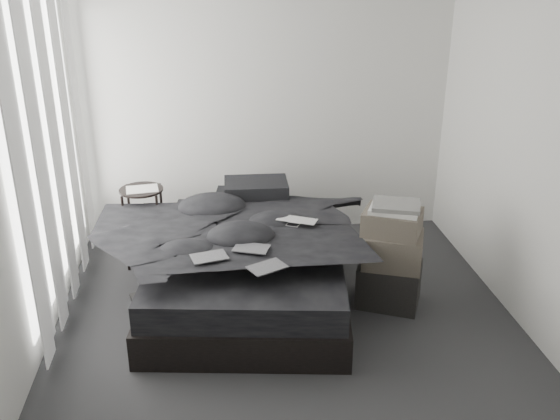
{
  "coord_description": "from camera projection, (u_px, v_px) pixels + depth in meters",
  "views": [
    {
      "loc": [
        -0.52,
        -3.83,
        2.71
      ],
      "look_at": [
        0.0,
        0.8,
        0.75
      ],
      "focal_mm": 40.0,
      "sensor_mm": 36.0,
      "label": 1
    }
  ],
  "objects": [
    {
      "name": "floor",
      "position": [
        292.0,
        345.0,
        4.61
      ],
      "size": [
        3.6,
        4.2,
        0.01
      ],
      "primitive_type": "cube",
      "color": "#2E2E31",
      "rests_on": "ground"
    },
    {
      "name": "wall_back",
      "position": [
        265.0,
        106.0,
        6.03
      ],
      "size": [
        3.6,
        0.01,
        2.6
      ],
      "primitive_type": "cube",
      "color": "silver",
      "rests_on": "ground"
    },
    {
      "name": "wall_front",
      "position": [
        372.0,
        384.0,
        2.18
      ],
      "size": [
        3.6,
        0.01,
        2.6
      ],
      "primitive_type": "cube",
      "color": "silver",
      "rests_on": "ground"
    },
    {
      "name": "wall_left",
      "position": [
        10.0,
        191.0,
        3.92
      ],
      "size": [
        0.01,
        4.2,
        2.6
      ],
      "primitive_type": "cube",
      "color": "silver",
      "rests_on": "ground"
    },
    {
      "name": "wall_right",
      "position": [
        552.0,
        170.0,
        4.29
      ],
      "size": [
        0.01,
        4.2,
        2.6
      ],
      "primitive_type": "cube",
      "color": "silver",
      "rests_on": "ground"
    },
    {
      "name": "window_left",
      "position": [
        46.0,
        142.0,
        4.73
      ],
      "size": [
        0.02,
        2.0,
        2.3
      ],
      "primitive_type": "cube",
      "color": "white",
      "rests_on": "wall_left"
    },
    {
      "name": "curtain_left",
      "position": [
        54.0,
        151.0,
        4.76
      ],
      "size": [
        0.06,
        2.12,
        2.48
      ],
      "primitive_type": "cube",
      "color": "white",
      "rests_on": "wall_left"
    },
    {
      "name": "bed",
      "position": [
        250.0,
        283.0,
        5.18
      ],
      "size": [
        1.79,
        2.21,
        0.28
      ],
      "primitive_type": "cube",
      "rotation": [
        0.0,
        0.0,
        -0.13
      ],
      "color": "black",
      "rests_on": "floor"
    },
    {
      "name": "mattress",
      "position": [
        249.0,
        257.0,
        5.09
      ],
      "size": [
        1.72,
        2.15,
        0.22
      ],
      "primitive_type": "cube",
      "rotation": [
        0.0,
        0.0,
        -0.13
      ],
      "color": "black",
      "rests_on": "bed"
    },
    {
      "name": "duvet",
      "position": [
        248.0,
        234.0,
        4.95
      ],
      "size": [
        1.71,
        1.92,
        0.24
      ],
      "primitive_type": "imported",
      "rotation": [
        0.0,
        0.0,
        -0.13
      ],
      "color": "black",
      "rests_on": "mattress"
    },
    {
      "name": "pillow_lower",
      "position": [
        249.0,
        201.0,
        5.75
      ],
      "size": [
        0.66,
        0.49,
        0.14
      ],
      "primitive_type": "cube",
      "rotation": [
        0.0,
        0.0,
        -0.13
      ],
      "color": "black",
      "rests_on": "mattress"
    },
    {
      "name": "pillow_upper",
      "position": [
        256.0,
        188.0,
        5.68
      ],
      "size": [
        0.58,
        0.41,
        0.13
      ],
      "primitive_type": "cube",
      "rotation": [
        0.0,
        0.0,
        -0.03
      ],
      "color": "black",
      "rests_on": "pillow_lower"
    },
    {
      "name": "laptop",
      "position": [
        295.0,
        215.0,
        4.99
      ],
      "size": [
        0.38,
        0.33,
        0.03
      ],
      "primitive_type": "imported",
      "rotation": [
        0.0,
        0.0,
        -0.45
      ],
      "color": "silver",
      "rests_on": "duvet"
    },
    {
      "name": "comic_a",
      "position": [
        209.0,
        248.0,
        4.46
      ],
      "size": [
        0.29,
        0.23,
        0.01
      ],
      "primitive_type": "cube",
      "rotation": [
        0.0,
        0.0,
        0.25
      ],
      "color": "black",
      "rests_on": "duvet"
    },
    {
      "name": "comic_b",
      "position": [
        251.0,
        238.0,
        4.59
      ],
      "size": [
        0.3,
        0.24,
        0.01
      ],
      "primitive_type": "cube",
      "rotation": [
        0.0,
        0.0,
        -0.34
      ],
      "color": "black",
      "rests_on": "duvet"
    },
    {
      "name": "comic_c",
      "position": [
        267.0,
        256.0,
        4.31
      ],
      "size": [
        0.3,
        0.27,
        0.01
      ],
      "primitive_type": "cube",
      "rotation": [
        0.0,
        0.0,
        0.48
      ],
      "color": "black",
      "rests_on": "duvet"
    },
    {
      "name": "side_stand",
      "position": [
        145.0,
        227.0,
        5.7
      ],
      "size": [
        0.41,
        0.41,
        0.72
      ],
      "primitive_type": "cylinder",
      "rotation": [
        0.0,
        0.0,
        -0.04
      ],
      "color": "black",
      "rests_on": "floor"
    },
    {
      "name": "papers",
      "position": [
        142.0,
        189.0,
        5.55
      ],
      "size": [
        0.3,
        0.24,
        0.01
      ],
      "primitive_type": "cube",
      "rotation": [
        0.0,
        0.0,
        0.14
      ],
      "color": "white",
      "rests_on": "side_stand"
    },
    {
      "name": "floor_books",
      "position": [
        142.0,
        305.0,
        5.0
      ],
      "size": [
        0.18,
        0.23,
        0.14
      ],
      "primitive_type": "cube",
      "rotation": [
        0.0,
        0.0,
        0.21
      ],
      "color": "black",
      "rests_on": "floor"
    },
    {
      "name": "box_lower",
      "position": [
        389.0,
        284.0,
        5.09
      ],
      "size": [
        0.6,
        0.55,
        0.36
      ],
      "primitive_type": "cube",
      "rotation": [
        0.0,
        0.0,
        -0.42
      ],
      "color": "black",
      "rests_on": "floor"
    },
    {
      "name": "box_mid",
      "position": [
        393.0,
        249.0,
        4.96
      ],
      "size": [
        0.55,
        0.49,
        0.28
      ],
      "primitive_type": "cube",
      "rotation": [
        0.0,
        0.0,
        -0.35
      ],
      "color": "#524B41",
      "rests_on": "box_lower"
    },
    {
      "name": "box_upper",
      "position": [
        392.0,
        222.0,
        4.88
      ],
      "size": [
        0.55,
        0.51,
        0.19
      ],
      "primitive_type": "cube",
      "rotation": [
        0.0,
        0.0,
        -0.47
      ],
      "color": "#524B41",
      "rests_on": "box_mid"
    },
    {
      "name": "art_book_white",
      "position": [
        395.0,
        209.0,
        4.83
      ],
      "size": [
        0.46,
        0.42,
        0.04
      ],
      "primitive_type": "cube",
      "rotation": [
        0.0,
        0.0,
        -0.42
      ],
      "color": "silver",
      "rests_on": "box_upper"
    },
    {
      "name": "art_book_snake",
      "position": [
        396.0,
        205.0,
        4.81
      ],
      "size": [
        0.43,
        0.38,
        0.03
      ],
      "primitive_type": "cube",
      "rotation": [
        0.0,
        0.0,
        -0.31
      ],
      "color": "silver",
      "rests_on": "art_book_white"
    }
  ]
}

